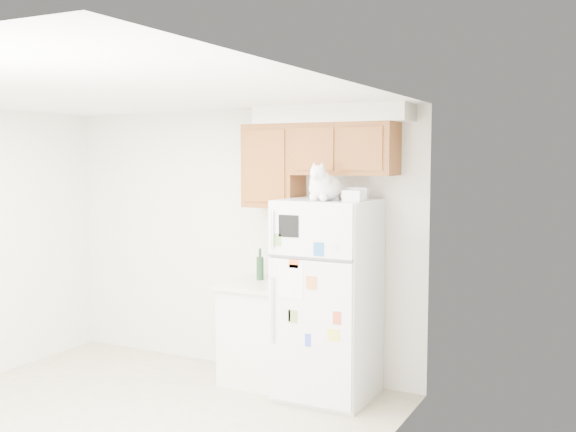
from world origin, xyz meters
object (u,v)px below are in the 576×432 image
Objects in this scene: storage_box_back at (358,193)px; storage_box_front at (353,196)px; bottle_green at (260,264)px; cat at (324,186)px; base_counter at (261,332)px; refrigerator at (327,299)px; bottle_amber at (273,266)px.

storage_box_back reaches higher than storage_box_front.
cat is at bearing -23.73° from bottle_green.
refrigerator is at bearing -6.09° from base_counter.
refrigerator is at bearing 151.61° from storage_box_front.
bottle_green is at bearing -155.03° from bottle_amber.
bottle_green is at bearing 123.18° from base_counter.
cat is at bearing -128.17° from storage_box_back.
bottle_green reaches higher than bottle_amber.
cat is 1.11m from bottle_amber.
storage_box_front is (0.97, -0.22, 1.28)m from base_counter.
storage_box_front is (0.07, -0.30, -0.01)m from storage_box_back.
refrigerator is 0.82m from bottle_green.
storage_box_back is 1.20× the size of storage_box_front.
base_counter is at bearing 165.95° from storage_box_front.
refrigerator reaches higher than bottle_amber.
storage_box_front reaches higher than refrigerator.
storage_box_front reaches higher than bottle_green.
storage_box_front reaches higher than bottle_amber.
bottle_amber is at bearing 164.70° from storage_box_back.
base_counter is 1.57m from storage_box_back.
storage_box_back is 1.19m from bottle_green.
cat reaches higher than bottle_green.
storage_box_back is at bearing -1.99° from bottle_green.
base_counter is at bearing -101.33° from bottle_amber.
refrigerator is at bearing -152.68° from storage_box_back.
refrigerator is 0.98m from cat.
refrigerator is 11.33× the size of storage_box_front.
base_counter is 6.13× the size of storage_box_front.
bottle_green reaches higher than base_counter.
cat is (0.03, -0.16, 0.97)m from refrigerator.
base_counter is at bearing -56.82° from bottle_green.
cat reaches higher than refrigerator.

